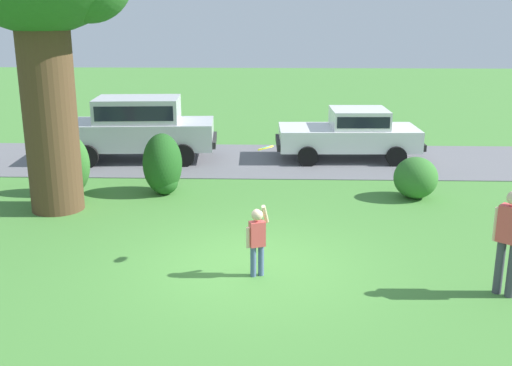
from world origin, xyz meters
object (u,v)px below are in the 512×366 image
parked_suv (139,125)px  child_thrower (257,237)px  frisbee (266,148)px  parked_sedan (351,132)px  adult_onlooker (509,237)px

parked_suv → child_thrower: bearing=-65.4°
parked_suv → frisbee: bearing=-62.8°
parked_sedan → frisbee: 8.52m
parked_suv → frisbee: 8.76m
child_thrower → adult_onlooker: size_ratio=0.74×
parked_suv → adult_onlooker: parked_suv is taller
parked_suv → child_thrower: parked_suv is taller
parked_sedan → frisbee: bearing=-107.3°
frisbee → adult_onlooker: frisbee is taller
frisbee → adult_onlooker: size_ratio=0.17×
parked_sedan → adult_onlooker: bearing=-81.8°
parked_sedan → parked_suv: 6.50m
child_thrower → adult_onlooker: 4.04m
parked_sedan → adult_onlooker: 9.43m
parked_sedan → adult_onlooker: adult_onlooker is taller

